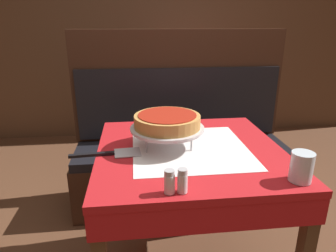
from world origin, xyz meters
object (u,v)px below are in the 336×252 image
object	(u,v)px
deep_dish_pizza	(167,121)
pepper_shaker	(182,181)
pizza_server	(109,154)
water_glass_near	(302,167)
salt_shaker	(169,182)
condiment_caddy	(194,74)
dining_table_rear	(193,89)
booth_bench	(181,155)
pizza_pan_stand	(167,129)
dining_table_front	(190,166)

from	to	relation	value
deep_dish_pizza	pepper_shaker	world-z (taller)	deep_dish_pizza
pizza_server	water_glass_near	distance (m)	0.77
deep_dish_pizza	pizza_server	bearing A→B (deg)	-167.62
salt_shaker	condiment_caddy	bearing A→B (deg)	76.56
condiment_caddy	water_glass_near	bearing A→B (deg)	-90.52
dining_table_rear	pizza_server	size ratio (longest dim) A/B	2.68
booth_bench	pizza_pan_stand	world-z (taller)	booth_bench
dining_table_front	deep_dish_pizza	size ratio (longest dim) A/B	2.82
pizza_server	pepper_shaker	xyz separation A→B (m)	(0.27, -0.33, 0.04)
dining_table_front	water_glass_near	xyz separation A→B (m)	(0.34, -0.34, 0.15)
booth_bench	pepper_shaker	distance (m)	1.23
pizza_pan_stand	salt_shaker	bearing A→B (deg)	-95.35
water_glass_near	condiment_caddy	bearing A→B (deg)	89.48
booth_bench	pepper_shaker	world-z (taller)	booth_bench
dining_table_front	pizza_pan_stand	size ratio (longest dim) A/B	2.50
deep_dish_pizza	pizza_server	size ratio (longest dim) A/B	0.96
dining_table_front	pepper_shaker	size ratio (longest dim) A/B	9.71
booth_bench	deep_dish_pizza	distance (m)	0.93
booth_bench	salt_shaker	distance (m)	1.24
pizza_pan_stand	pizza_server	size ratio (longest dim) A/B	1.08
salt_shaker	pepper_shaker	xyz separation A→B (m)	(0.04, -0.00, 0.00)
booth_bench	deep_dish_pizza	size ratio (longest dim) A/B	5.20
booth_bench	condiment_caddy	bearing A→B (deg)	73.80
water_glass_near	dining_table_front	bearing A→B (deg)	135.11
dining_table_rear	pizza_pan_stand	size ratio (longest dim) A/B	2.48
pizza_pan_stand	booth_bench	bearing A→B (deg)	75.96
water_glass_near	pepper_shaker	xyz separation A→B (m)	(-0.43, -0.03, -0.01)
pizza_server	pepper_shaker	bearing A→B (deg)	-51.40
pepper_shaker	pizza_pan_stand	bearing A→B (deg)	91.06
booth_bench	condiment_caddy	size ratio (longest dim) A/B	9.01
booth_bench	deep_dish_pizza	bearing A→B (deg)	-104.04
pizza_server	pepper_shaker	distance (m)	0.43
dining_table_rear	deep_dish_pizza	bearing A→B (deg)	-104.93
pepper_shaker	booth_bench	bearing A→B (deg)	81.05
pizza_pan_stand	salt_shaker	size ratio (longest dim) A/B	3.97
dining_table_front	salt_shaker	distance (m)	0.41
dining_table_front	condiment_caddy	size ratio (longest dim) A/B	4.88
dining_table_front	booth_bench	world-z (taller)	booth_bench
pizza_server	water_glass_near	size ratio (longest dim) A/B	2.80
water_glass_near	dining_table_rear	bearing A→B (deg)	89.94
dining_table_rear	pepper_shaker	bearing A→B (deg)	-101.99
deep_dish_pizza	condiment_caddy	xyz separation A→B (m)	(0.46, 1.69, -0.08)
deep_dish_pizza	water_glass_near	bearing A→B (deg)	-39.55
booth_bench	salt_shaker	bearing A→B (deg)	-101.10
deep_dish_pizza	condiment_caddy	world-z (taller)	condiment_caddy
pizza_server	salt_shaker	size ratio (longest dim) A/B	3.66
booth_bench	pizza_pan_stand	bearing A→B (deg)	-104.04
pepper_shaker	pizza_server	bearing A→B (deg)	128.60
water_glass_near	booth_bench	bearing A→B (deg)	102.95
deep_dish_pizza	pepper_shaker	distance (m)	0.40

